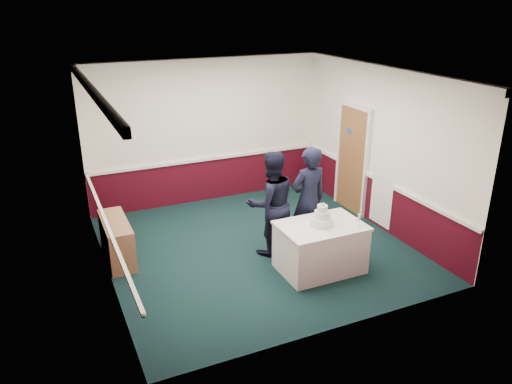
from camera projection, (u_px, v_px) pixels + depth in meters
name	position (u px, v px, depth m)	size (l,w,h in m)	color
ground	(257.00, 248.00, 8.75)	(5.00, 5.00, 0.00)	black
room_shell	(246.00, 130.00, 8.58)	(5.00, 5.00, 3.00)	white
sideboard	(117.00, 240.00, 8.25)	(0.41, 1.20, 0.70)	#9A6E4B
cake_table	(320.00, 247.00, 7.92)	(1.32, 0.92, 0.79)	white
wedding_cake	(322.00, 218.00, 7.74)	(0.35, 0.35, 0.36)	white
cake_knife	(327.00, 230.00, 7.60)	(0.01, 0.22, 0.01)	silver
champagne_flute	(359.00, 218.00, 7.68)	(0.05, 0.05, 0.21)	silver
person_man	(271.00, 203.00, 8.29)	(0.88, 0.68, 1.81)	black
person_woman	(308.00, 200.00, 8.37)	(0.68, 0.44, 1.85)	black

